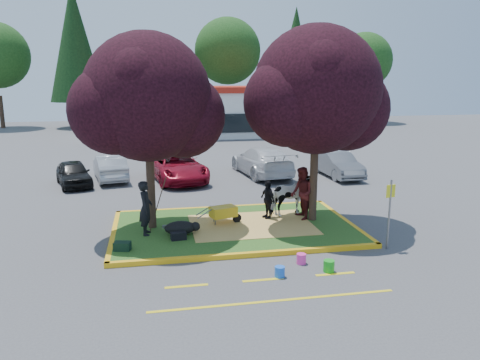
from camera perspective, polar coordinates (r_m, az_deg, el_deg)
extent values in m
plane|color=#424244|center=(16.34, -0.66, -6.09)|extent=(90.00, 90.00, 0.00)
cube|color=#214C17|center=(16.32, -0.67, -5.84)|extent=(8.00, 5.00, 0.15)
cube|color=#F1AE14|center=(13.94, 1.24, -9.10)|extent=(8.30, 0.16, 0.15)
cube|color=#F1AE14|center=(18.75, -2.07, -3.42)|extent=(8.30, 0.16, 0.15)
cube|color=#F1AE14|center=(16.14, -15.16, -6.50)|extent=(0.16, 5.30, 0.15)
cube|color=#F1AE14|center=(17.47, 12.67, -4.91)|extent=(0.16, 5.30, 0.15)
cube|color=#E8B95F|center=(16.41, 1.41, -5.45)|extent=(4.20, 3.00, 0.01)
cylinder|color=black|center=(15.99, -10.86, 0.38)|extent=(0.28, 0.28, 3.53)
sphere|color=black|center=(15.67, -11.26, 9.89)|extent=(4.20, 4.20, 4.20)
sphere|color=black|center=(15.94, -6.97, 7.80)|extent=(2.86, 2.86, 2.86)
sphere|color=black|center=(15.43, -15.14, 8.26)|extent=(2.86, 2.86, 2.86)
cylinder|color=black|center=(16.76, 9.00, 1.29)|extent=(0.28, 0.28, 3.70)
sphere|color=black|center=(16.46, 9.33, 10.80)|extent=(4.40, 4.40, 4.40)
sphere|color=black|center=(17.12, 12.87, 8.50)|extent=(2.99, 2.99, 2.99)
sphere|color=black|center=(15.84, 5.87, 9.41)|extent=(2.99, 2.99, 2.99)
cube|color=yellow|center=(12.23, -6.54, -12.73)|extent=(1.10, 0.12, 0.01)
cube|color=yellow|center=(12.51, 2.83, -12.06)|extent=(1.10, 0.12, 0.01)
cube|color=yellow|center=(13.09, 11.53, -11.15)|extent=(1.10, 0.12, 0.01)
cube|color=yellow|center=(11.46, 4.30, -14.48)|extent=(6.00, 0.10, 0.01)
cube|color=silver|center=(43.63, -4.67, 8.14)|extent=(20.00, 8.00, 4.00)
cube|color=#A51E11|center=(43.53, -4.72, 10.96)|extent=(20.40, 8.40, 0.50)
cube|color=black|center=(39.67, -4.00, 6.86)|extent=(19.00, 0.10, 1.60)
cylinder|color=black|center=(55.51, -27.06, 7.41)|extent=(0.44, 0.44, 3.36)
cylinder|color=black|center=(52.86, -18.96, 8.21)|extent=(0.44, 0.44, 3.92)
cone|color=black|center=(52.88, -19.48, 15.48)|extent=(5.60, 5.60, 11.90)
cylinder|color=black|center=(53.89, -10.18, 8.29)|extent=(0.44, 0.44, 3.08)
sphere|color=#143811|center=(53.79, -10.40, 13.91)|extent=(6.16, 6.16, 6.16)
cylinder|color=black|center=(53.58, -1.49, 8.76)|extent=(0.44, 0.44, 3.64)
sphere|color=#143811|center=(53.56, -1.53, 15.44)|extent=(7.28, 7.28, 7.28)
cylinder|color=black|center=(55.93, 6.63, 8.76)|extent=(0.44, 0.44, 3.50)
cone|color=black|center=(55.89, 6.79, 14.91)|extent=(5.00, 5.00, 10.62)
cylinder|color=black|center=(57.93, 14.58, 8.43)|extent=(0.44, 0.44, 3.22)
sphere|color=#143811|center=(57.85, 14.88, 13.89)|extent=(6.44, 6.44, 6.44)
imported|color=white|center=(17.42, 6.23, -1.94)|extent=(1.94, 1.43, 1.49)
ellipsoid|color=black|center=(15.48, -7.30, -5.81)|extent=(1.12, 0.78, 0.44)
imported|color=black|center=(15.49, -11.44, -3.35)|extent=(0.48, 0.68, 1.79)
imported|color=#4F1617|center=(16.97, 7.54, -1.62)|extent=(0.73, 0.93, 1.90)
imported|color=black|center=(17.01, 3.38, -2.40)|extent=(0.59, 0.88, 1.40)
cylinder|color=black|center=(16.60, -0.36, -4.67)|extent=(0.33, 0.16, 0.32)
cylinder|color=slate|center=(16.31, -3.03, -5.17)|extent=(0.04, 0.04, 0.23)
cylinder|color=slate|center=(16.68, -3.22, -4.77)|extent=(0.04, 0.04, 0.23)
cube|color=gold|center=(16.44, -2.05, -3.87)|extent=(1.01, 0.78, 0.36)
cylinder|color=slate|center=(16.17, -4.30, -4.12)|extent=(0.57, 0.21, 0.30)
cylinder|color=slate|center=(16.54, -4.46, -3.74)|extent=(0.57, 0.21, 0.30)
cube|color=black|center=(15.03, -7.51, -6.77)|extent=(0.51, 0.32, 0.25)
cube|color=black|center=(14.46, -14.16, -7.82)|extent=(0.54, 0.40, 0.26)
cylinder|color=slate|center=(14.96, 17.72, -4.06)|extent=(0.06, 0.06, 2.19)
cube|color=yellow|center=(14.78, 17.91, -1.30)|extent=(0.31, 0.08, 0.39)
cylinder|color=#19A41E|center=(13.15, 10.78, -10.27)|extent=(0.35, 0.35, 0.32)
cylinder|color=#FC38A5|center=(13.56, 7.48, -9.50)|extent=(0.33, 0.33, 0.29)
cylinder|color=blue|center=(12.65, 4.87, -11.09)|extent=(0.32, 0.32, 0.29)
imported|color=black|center=(24.23, -19.64, 0.76)|extent=(2.34, 3.80, 1.21)
imported|color=#9A9EA2|center=(25.06, -15.57, 1.52)|extent=(2.14, 4.20, 1.32)
imported|color=maroon|center=(24.15, -7.68, 1.61)|extent=(3.26, 5.50, 1.43)
imported|color=silver|center=(25.30, 2.69, 2.34)|extent=(2.82, 5.58, 1.55)
imported|color=slate|center=(25.41, 11.82, 1.88)|extent=(1.57, 4.10, 1.33)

